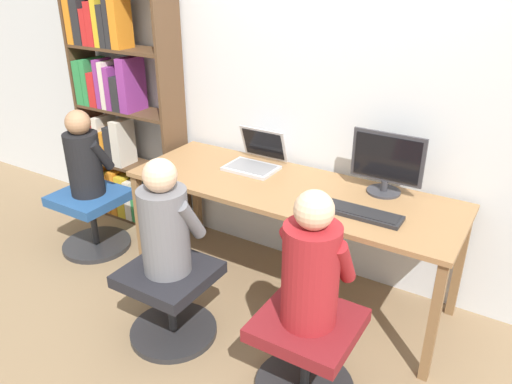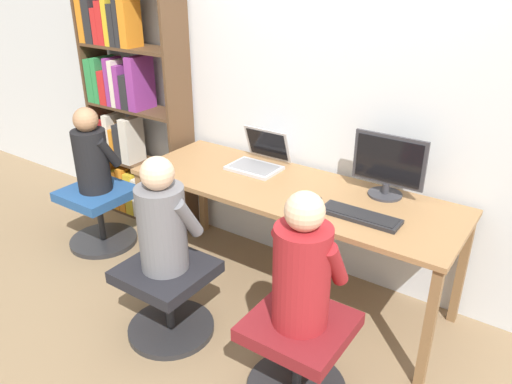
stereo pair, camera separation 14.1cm
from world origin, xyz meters
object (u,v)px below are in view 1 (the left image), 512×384
Objects in this scene: office_chair_right at (171,297)px; person_at_laptop at (165,223)px; person_at_monitor at (311,266)px; keyboard at (362,213)px; person_near_shelf at (84,157)px; laptop at (255,160)px; bookshelf at (116,113)px; office_chair_side at (93,216)px; desktop_monitor at (387,164)px; office_chair_left at (306,349)px.

person_at_laptop reaches higher than office_chair_right.
keyboard is at bearing 88.24° from person_at_monitor.
keyboard is 2.02m from person_near_shelf.
laptop is at bearing 89.24° from office_chair_right.
person_at_monitor is at bearing -23.18° from bookshelf.
office_chair_side is at bearing 158.54° from office_chair_right.
laptop is at bearing 21.31° from person_near_shelf.
keyboard is (0.86, -0.28, -0.04)m from laptop.
desktop_monitor is 2.09m from person_near_shelf.
laptop is 0.53× the size of person_near_shelf.
office_chair_left is 0.85m from office_chair_right.
person_near_shelf is (-0.00, 0.00, 0.47)m from office_chair_side.
office_chair_left is 0.27× the size of bookshelf.
person_at_monitor reaches higher than person_at_laptop.
desktop_monitor is 2.19m from bookshelf.
desktop_monitor reaches higher than office_chair_right.
office_chair_right is at bearing -144.34° from keyboard.
desktop_monitor is 0.68× the size of person_near_shelf.
person_at_monitor is (0.85, 0.03, 0.49)m from office_chair_right.
desktop_monitor is at bearing 89.21° from keyboard.
person_near_shelf is (-2.02, -0.51, -0.20)m from desktop_monitor.
laptop is 0.66× the size of office_chair_right.
person_at_monitor reaches higher than office_chair_left.
person_near_shelf is at bearing -158.69° from laptop.
desktop_monitor is 1.16m from office_chair_left.
office_chair_side is at bearing 168.00° from office_chair_left.
person_at_laptop is 1.32m from office_chair_side.
desktop_monitor reaches higher than office_chair_left.
person_at_laptop is at bearing -144.55° from keyboard.
bookshelf is at bearing 156.71° from office_chair_left.
laptop is at bearing 89.24° from person_at_laptop.
desktop_monitor is 1.27× the size of laptop.
office_chair_right is at bearing -178.25° from office_chair_left.
person_at_laptop reaches higher than laptop.
person_at_laptop is (-0.87, -0.96, -0.19)m from desktop_monitor.
laptop reaches higher than office_chair_right.
person_at_laptop is at bearing -90.76° from laptop.
office_chair_right is at bearing -21.65° from person_near_shelf.
office_chair_side is at bearing -165.70° from desktop_monitor.
person_near_shelf is at bearing -175.21° from keyboard.
desktop_monitor is at bearing 3.91° from laptop.
bookshelf is (-2.19, 0.34, 0.14)m from keyboard.
laptop is 0.51× the size of person_at_laptop.
person_at_monitor is at bearing -91.76° from keyboard.
office_chair_left and office_chair_side have the same top height.
person_at_monitor is 2.10m from office_chair_side.
desktop_monitor is at bearing 88.60° from office_chair_left.
laptop is 0.90m from person_at_laptop.
person_near_shelf is (0.17, -0.50, -0.17)m from bookshelf.
keyboard reaches higher than office_chair_right.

